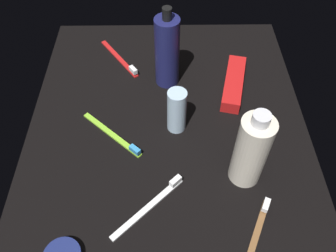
{
  "coord_description": "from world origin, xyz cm",
  "views": [
    {
      "loc": [
        48.06,
        -0.59,
        61.88
      ],
      "look_at": [
        0.0,
        0.0,
        3.0
      ],
      "focal_mm": 37.02,
      "sensor_mm": 36.0,
      "label": 1
    }
  ],
  "objects_px": {
    "lotion_bottle": "(168,52)",
    "toothbrush_brown": "(256,237)",
    "deodorant_stick": "(177,111)",
    "toothbrush_white": "(152,203)",
    "toothpaste_box_red": "(234,83)",
    "toothbrush_red": "(121,59)",
    "bodywash_bottle": "(251,151)",
    "toothbrush_lime": "(115,137)"
  },
  "relations": [
    {
      "from": "toothbrush_white",
      "to": "toothbrush_lime",
      "type": "height_order",
      "value": "same"
    },
    {
      "from": "lotion_bottle",
      "to": "toothbrush_brown",
      "type": "relative_size",
      "value": 1.25
    },
    {
      "from": "lotion_bottle",
      "to": "toothbrush_white",
      "type": "bearing_deg",
      "value": -5.87
    },
    {
      "from": "bodywash_bottle",
      "to": "toothpaste_box_red",
      "type": "xyz_separation_m",
      "value": [
        -0.25,
        0.01,
        -0.07
      ]
    },
    {
      "from": "toothbrush_white",
      "to": "bodywash_bottle",
      "type": "bearing_deg",
      "value": 109.3
    },
    {
      "from": "lotion_bottle",
      "to": "toothbrush_brown",
      "type": "height_order",
      "value": "lotion_bottle"
    },
    {
      "from": "deodorant_stick",
      "to": "toothbrush_brown",
      "type": "relative_size",
      "value": 0.66
    },
    {
      "from": "toothbrush_red",
      "to": "toothpaste_box_red",
      "type": "relative_size",
      "value": 0.88
    },
    {
      "from": "lotion_bottle",
      "to": "toothbrush_white",
      "type": "relative_size",
      "value": 1.51
    },
    {
      "from": "toothbrush_red",
      "to": "toothbrush_brown",
      "type": "relative_size",
      "value": 0.93
    },
    {
      "from": "toothbrush_brown",
      "to": "toothbrush_white",
      "type": "bearing_deg",
      "value": -109.85
    },
    {
      "from": "lotion_bottle",
      "to": "toothbrush_red",
      "type": "distance_m",
      "value": 0.17
    },
    {
      "from": "lotion_bottle",
      "to": "bodywash_bottle",
      "type": "height_order",
      "value": "lotion_bottle"
    },
    {
      "from": "toothbrush_brown",
      "to": "toothpaste_box_red",
      "type": "height_order",
      "value": "toothpaste_box_red"
    },
    {
      "from": "deodorant_stick",
      "to": "toothbrush_lime",
      "type": "distance_m",
      "value": 0.15
    },
    {
      "from": "deodorant_stick",
      "to": "toothbrush_white",
      "type": "distance_m",
      "value": 0.21
    },
    {
      "from": "deodorant_stick",
      "to": "toothbrush_white",
      "type": "xyz_separation_m",
      "value": [
        0.2,
        -0.05,
        -0.05
      ]
    },
    {
      "from": "lotion_bottle",
      "to": "toothbrush_red",
      "type": "height_order",
      "value": "lotion_bottle"
    },
    {
      "from": "deodorant_stick",
      "to": "toothbrush_white",
      "type": "height_order",
      "value": "deodorant_stick"
    },
    {
      "from": "bodywash_bottle",
      "to": "toothbrush_red",
      "type": "bearing_deg",
      "value": -142.28
    },
    {
      "from": "toothbrush_red",
      "to": "toothpaste_box_red",
      "type": "distance_m",
      "value": 0.31
    },
    {
      "from": "toothbrush_brown",
      "to": "toothbrush_lime",
      "type": "bearing_deg",
      "value": -130.12
    },
    {
      "from": "lotion_bottle",
      "to": "toothbrush_lime",
      "type": "height_order",
      "value": "lotion_bottle"
    },
    {
      "from": "lotion_bottle",
      "to": "toothbrush_brown",
      "type": "xyz_separation_m",
      "value": [
        0.42,
        0.15,
        -0.09
      ]
    },
    {
      "from": "deodorant_stick",
      "to": "toothbrush_red",
      "type": "distance_m",
      "value": 0.28
    },
    {
      "from": "lotion_bottle",
      "to": "deodorant_stick",
      "type": "bearing_deg",
      "value": 6.07
    },
    {
      "from": "lotion_bottle",
      "to": "toothbrush_brown",
      "type": "distance_m",
      "value": 0.45
    },
    {
      "from": "bodywash_bottle",
      "to": "toothbrush_white",
      "type": "bearing_deg",
      "value": -70.7
    },
    {
      "from": "toothbrush_brown",
      "to": "deodorant_stick",
      "type": "bearing_deg",
      "value": -152.52
    },
    {
      "from": "lotion_bottle",
      "to": "bodywash_bottle",
      "type": "relative_size",
      "value": 1.12
    },
    {
      "from": "toothbrush_red",
      "to": "toothbrush_brown",
      "type": "distance_m",
      "value": 0.57
    },
    {
      "from": "bodywash_bottle",
      "to": "toothbrush_white",
      "type": "xyz_separation_m",
      "value": [
        0.07,
        -0.19,
        -0.08
      ]
    },
    {
      "from": "toothbrush_brown",
      "to": "lotion_bottle",
      "type": "bearing_deg",
      "value": -159.83
    },
    {
      "from": "bodywash_bottle",
      "to": "toothpaste_box_red",
      "type": "bearing_deg",
      "value": 177.49
    },
    {
      "from": "toothbrush_brown",
      "to": "toothbrush_red",
      "type": "bearing_deg",
      "value": -150.46
    },
    {
      "from": "bodywash_bottle",
      "to": "toothbrush_lime",
      "type": "relative_size",
      "value": 1.32
    },
    {
      "from": "lotion_bottle",
      "to": "toothbrush_lime",
      "type": "relative_size",
      "value": 1.48
    },
    {
      "from": "deodorant_stick",
      "to": "bodywash_bottle",
      "type": "bearing_deg",
      "value": 46.4
    },
    {
      "from": "toothbrush_lime",
      "to": "toothpaste_box_red",
      "type": "height_order",
      "value": "toothpaste_box_red"
    },
    {
      "from": "lotion_bottle",
      "to": "bodywash_bottle",
      "type": "distance_m",
      "value": 0.32
    },
    {
      "from": "deodorant_stick",
      "to": "toothbrush_brown",
      "type": "distance_m",
      "value": 0.3
    },
    {
      "from": "toothbrush_white",
      "to": "toothbrush_red",
      "type": "relative_size",
      "value": 0.9
    }
  ]
}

